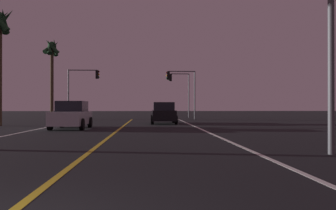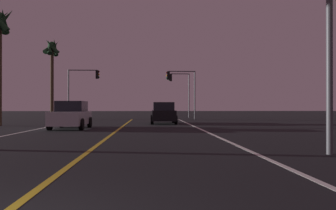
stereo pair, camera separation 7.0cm
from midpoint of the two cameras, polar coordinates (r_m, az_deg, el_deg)
name	(u,v)px [view 1 (the left image)]	position (r m, az deg, el deg)	size (l,w,h in m)	color
lane_edge_right	(212,134)	(17.22, 7.23, -4.78)	(0.16, 38.87, 0.01)	silver
lane_edge_left	(9,135)	(18.22, -24.90, -4.51)	(0.16, 38.87, 0.01)	silver
lane_center_divider	(112,134)	(17.04, -9.30, -4.83)	(0.16, 38.87, 0.01)	gold
car_oncoming	(72,115)	(21.94, -15.74, -1.66)	(2.02, 4.30, 1.70)	black
car_ahead_far	(164,113)	(27.40, -0.82, -1.38)	(2.02, 4.30, 1.70)	black
traffic_light_near_right	(181,83)	(37.06, 2.07, 3.63)	(3.16, 0.36, 5.19)	#4C4C51
traffic_light_near_left	(84,82)	(37.56, -13.83, 3.67)	(3.32, 0.36, 5.26)	#4C4C51
traffic_light_far_right	(179,85)	(42.57, 1.83, 3.32)	(2.57, 0.36, 5.44)	#4C4C51
palm_tree_left_mid	(0,31)	(27.62, -26.15, 10.99)	(2.33, 2.10, 8.47)	#473826
palm_tree_left_far	(52,55)	(39.97, -18.72, 7.91)	(1.83, 2.05, 8.80)	#473826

